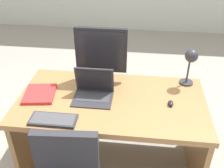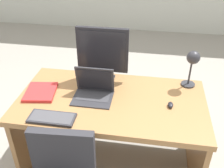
{
  "view_description": "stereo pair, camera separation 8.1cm",
  "coord_description": "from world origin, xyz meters",
  "px_view_note": "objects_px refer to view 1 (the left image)",
  "views": [
    {
      "loc": [
        0.21,
        -1.72,
        1.99
      ],
      "look_at": [
        0.0,
        0.04,
        0.87
      ],
      "focal_mm": 42.07,
      "sensor_mm": 36.0,
      "label": 1
    },
    {
      "loc": [
        0.29,
        -1.71,
        1.99
      ],
      "look_at": [
        0.0,
        0.04,
        0.87
      ],
      "focal_mm": 42.07,
      "sensor_mm": 36.0,
      "label": 2
    }
  ],
  "objects_px": {
    "monitor": "(101,52)",
    "desk_lamp": "(191,60)",
    "laptop": "(94,88)",
    "book": "(40,94)",
    "keyboard": "(53,120)",
    "mouse": "(171,103)",
    "desk": "(112,115)"
  },
  "relations": [
    {
      "from": "desk",
      "to": "mouse",
      "type": "bearing_deg",
      "value": -7.95
    },
    {
      "from": "desk",
      "to": "laptop",
      "type": "relative_size",
      "value": 4.8
    },
    {
      "from": "laptop",
      "to": "book",
      "type": "bearing_deg",
      "value": -173.79
    },
    {
      "from": "monitor",
      "to": "laptop",
      "type": "distance_m",
      "value": 0.33
    },
    {
      "from": "mouse",
      "to": "keyboard",
      "type": "bearing_deg",
      "value": -161.12
    },
    {
      "from": "mouse",
      "to": "book",
      "type": "xyz_separation_m",
      "value": [
        -1.07,
        0.01,
        -0.0
      ]
    },
    {
      "from": "mouse",
      "to": "desk_lamp",
      "type": "relative_size",
      "value": 0.22
    },
    {
      "from": "desk",
      "to": "mouse",
      "type": "xyz_separation_m",
      "value": [
        0.47,
        -0.07,
        0.22
      ]
    },
    {
      "from": "mouse",
      "to": "book",
      "type": "height_order",
      "value": "mouse"
    },
    {
      "from": "mouse",
      "to": "desk_lamp",
      "type": "bearing_deg",
      "value": 63.45
    },
    {
      "from": "keyboard",
      "to": "desk_lamp",
      "type": "xyz_separation_m",
      "value": [
        1.02,
        0.61,
        0.23
      ]
    },
    {
      "from": "monitor",
      "to": "laptop",
      "type": "xyz_separation_m",
      "value": [
        -0.03,
        -0.25,
        -0.2
      ]
    },
    {
      "from": "monitor",
      "to": "desk_lamp",
      "type": "height_order",
      "value": "monitor"
    },
    {
      "from": "laptop",
      "to": "keyboard",
      "type": "xyz_separation_m",
      "value": [
        -0.24,
        -0.35,
        -0.06
      ]
    },
    {
      "from": "mouse",
      "to": "book",
      "type": "bearing_deg",
      "value": 179.35
    },
    {
      "from": "laptop",
      "to": "mouse",
      "type": "height_order",
      "value": "laptop"
    },
    {
      "from": "desk",
      "to": "mouse",
      "type": "relative_size",
      "value": 20.61
    },
    {
      "from": "laptop",
      "to": "desk",
      "type": "bearing_deg",
      "value": 1.89
    },
    {
      "from": "desk_lamp",
      "to": "book",
      "type": "xyz_separation_m",
      "value": [
        -1.23,
        -0.31,
        -0.23
      ]
    },
    {
      "from": "desk",
      "to": "keyboard",
      "type": "height_order",
      "value": "keyboard"
    },
    {
      "from": "keyboard",
      "to": "monitor",
      "type": "bearing_deg",
      "value": 66.6
    },
    {
      "from": "desk",
      "to": "book",
      "type": "relative_size",
      "value": 4.91
    },
    {
      "from": "keyboard",
      "to": "book",
      "type": "height_order",
      "value": "book"
    },
    {
      "from": "desk",
      "to": "book",
      "type": "distance_m",
      "value": 0.64
    },
    {
      "from": "desk_lamp",
      "to": "book",
      "type": "distance_m",
      "value": 1.29
    },
    {
      "from": "desk_lamp",
      "to": "laptop",
      "type": "bearing_deg",
      "value": -161.62
    },
    {
      "from": "laptop",
      "to": "desk_lamp",
      "type": "xyz_separation_m",
      "value": [
        0.78,
        0.26,
        0.17
      ]
    },
    {
      "from": "desk",
      "to": "keyboard",
      "type": "bearing_deg",
      "value": -137.09
    },
    {
      "from": "mouse",
      "to": "desk_lamp",
      "type": "xyz_separation_m",
      "value": [
        0.16,
        0.32,
        0.23
      ]
    },
    {
      "from": "laptop",
      "to": "desk_lamp",
      "type": "bearing_deg",
      "value": 18.38
    },
    {
      "from": "book",
      "to": "monitor",
      "type": "bearing_deg",
      "value": 32.49
    },
    {
      "from": "monitor",
      "to": "desk_lamp",
      "type": "xyz_separation_m",
      "value": [
        0.76,
        0.01,
        -0.04
      ]
    }
  ]
}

